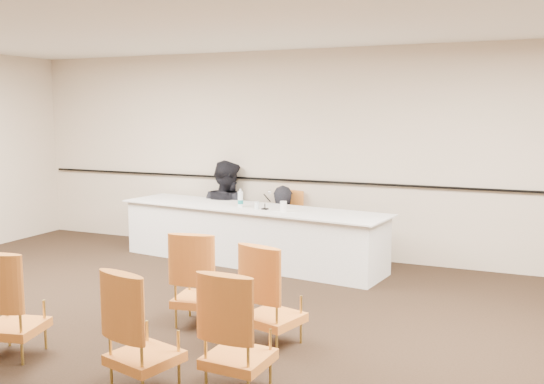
{
  "coord_description": "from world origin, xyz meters",
  "views": [
    {
      "loc": [
        2.75,
        -4.33,
        2.11
      ],
      "look_at": [
        -0.22,
        2.6,
        1.1
      ],
      "focal_mm": 40.0,
      "sensor_mm": 36.0,
      "label": 1
    }
  ],
  "objects": [
    {
      "name": "coffee_cup",
      "position": [
        -0.22,
        2.98,
        0.86
      ],
      "size": [
        0.12,
        0.12,
        0.14
      ],
      "primitive_type": "cylinder",
      "rotation": [
        0.0,
        0.0,
        -0.5
      ],
      "color": "white",
      "rests_on": "panel_table"
    },
    {
      "name": "aud_chair_front_mid",
      "position": [
        -0.22,
        0.75,
        0.47
      ],
      "size": [
        0.57,
        0.57,
        0.95
      ],
      "primitive_type": null,
      "rotation": [
        0.0,
        0.0,
        0.16
      ],
      "color": "orange",
      "rests_on": "ground"
    },
    {
      "name": "microphone",
      "position": [
        -0.53,
        3.06,
        0.92
      ],
      "size": [
        0.11,
        0.18,
        0.25
      ],
      "primitive_type": null,
      "rotation": [
        0.0,
        0.0,
        -0.1
      ],
      "color": "black",
      "rests_on": "panel_table"
    },
    {
      "name": "ceiling",
      "position": [
        0.0,
        0.0,
        3.0
      ],
      "size": [
        10.0,
        10.0,
        0.0
      ],
      "primitive_type": "plane",
      "rotation": [
        3.14,
        0.0,
        0.0
      ],
      "color": "white",
      "rests_on": "ground"
    },
    {
      "name": "panel_table",
      "position": [
        -0.81,
        3.19,
        0.4
      ],
      "size": [
        4.05,
        1.43,
        0.79
      ],
      "primitive_type": null,
      "rotation": [
        0.0,
        0.0,
        -0.13
      ],
      "color": "silver",
      "rests_on": "ground"
    },
    {
      "name": "panelist_second",
      "position": [
        -1.53,
        3.87,
        0.46
      ],
      "size": [
        1.11,
        1.02,
        1.83
      ],
      "primitive_type": "imported",
      "rotation": [
        0.0,
        0.0,
        2.66
      ],
      "color": "black",
      "rests_on": "ground"
    },
    {
      "name": "water_bottle",
      "position": [
        -0.93,
        3.12,
        0.92
      ],
      "size": [
        0.11,
        0.11,
        0.25
      ],
      "primitive_type": null,
      "rotation": [
        0.0,
        0.0,
        -0.54
      ],
      "color": "#177D7F",
      "rests_on": "panel_table"
    },
    {
      "name": "floor",
      "position": [
        0.0,
        0.0,
        0.0
      ],
      "size": [
        10.0,
        10.0,
        0.0
      ],
      "primitive_type": "plane",
      "color": "black",
      "rests_on": "ground"
    },
    {
      "name": "aud_chair_back_right",
      "position": [
        0.79,
        -0.4,
        0.47
      ],
      "size": [
        0.52,
        0.52,
        0.95
      ],
      "primitive_type": null,
      "rotation": [
        0.0,
        0.0,
        -0.05
      ],
      "color": "orange",
      "rests_on": "ground"
    },
    {
      "name": "drinking_glass",
      "position": [
        -0.65,
        3.07,
        0.84
      ],
      "size": [
        0.08,
        0.08,
        0.1
      ],
      "primitive_type": "cylinder",
      "rotation": [
        0.0,
        0.0,
        -0.35
      ],
      "color": "silver",
      "rests_on": "panel_table"
    },
    {
      "name": "panelist_second_chair",
      "position": [
        -1.53,
        3.87,
        0.47
      ],
      "size": [
        0.56,
        0.56,
        0.95
      ],
      "primitive_type": null,
      "rotation": [
        0.0,
        0.0,
        -0.13
      ],
      "color": "orange",
      "rests_on": "ground"
    },
    {
      "name": "aud_chair_back_mid",
      "position": [
        0.12,
        -0.66,
        0.47
      ],
      "size": [
        0.61,
        0.61,
        0.95
      ],
      "primitive_type": null,
      "rotation": [
        0.0,
        0.0,
        -0.25
      ],
      "color": "orange",
      "rests_on": "ground"
    },
    {
      "name": "papers",
      "position": [
        -0.22,
        3.09,
        0.8
      ],
      "size": [
        0.31,
        0.23,
        0.0
      ],
      "primitive_type": "cube",
      "rotation": [
        0.0,
        0.0,
        -0.04
      ],
      "color": "white",
      "rests_on": "panel_table"
    },
    {
      "name": "aud_chair_front_right",
      "position": [
        0.67,
        0.54,
        0.47
      ],
      "size": [
        0.61,
        0.61,
        0.95
      ],
      "primitive_type": null,
      "rotation": [
        0.0,
        0.0,
        -0.26
      ],
      "color": "orange",
      "rests_on": "ground"
    },
    {
      "name": "panelist_main",
      "position": [
        -0.55,
        3.74,
        0.24
      ],
      "size": [
        0.63,
        0.45,
        1.62
      ],
      "primitive_type": "imported",
      "rotation": [
        0.0,
        0.0,
        3.25
      ],
      "color": "black",
      "rests_on": "ground"
    },
    {
      "name": "panelist_main_chair",
      "position": [
        -0.55,
        3.74,
        0.47
      ],
      "size": [
        0.56,
        0.56,
        0.95
      ],
      "primitive_type": null,
      "rotation": [
        0.0,
        0.0,
        -0.13
      ],
      "color": "orange",
      "rests_on": "ground"
    },
    {
      "name": "wall_back",
      "position": [
        0.0,
        4.0,
        1.5
      ],
      "size": [
        10.0,
        0.04,
        3.0
      ],
      "primitive_type": "cube",
      "color": "beige",
      "rests_on": "ground"
    },
    {
      "name": "aud_chair_back_left",
      "position": [
        -1.3,
        -0.57,
        0.47
      ],
      "size": [
        0.6,
        0.6,
        0.95
      ],
      "primitive_type": null,
      "rotation": [
        0.0,
        0.0,
        0.23
      ],
      "color": "orange",
      "rests_on": "ground"
    },
    {
      "name": "wall_rail",
      "position": [
        0.0,
        3.96,
        1.1
      ],
      "size": [
        9.8,
        0.04,
        0.03
      ],
      "primitive_type": "cube",
      "color": "black",
      "rests_on": "wall_back"
    }
  ]
}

